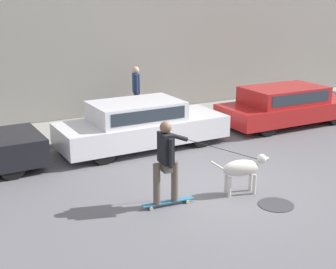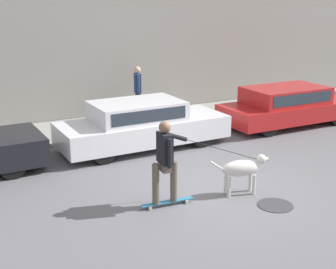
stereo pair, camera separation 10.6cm
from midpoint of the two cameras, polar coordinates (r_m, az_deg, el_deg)
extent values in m
plane|color=slate|center=(10.05, 4.66, -6.62)|extent=(36.00, 36.00, 0.00)
cube|color=gray|center=(15.69, -9.19, 9.80)|extent=(32.00, 0.30, 4.35)
cube|color=gray|center=(14.78, -7.03, 1.09)|extent=(30.00, 2.47, 0.10)
cylinder|color=black|center=(11.02, -18.77, -3.65)|extent=(0.62, 0.22, 0.61)
cylinder|color=black|center=(13.90, 0.61, 1.41)|extent=(0.66, 0.21, 0.65)
cylinder|color=black|center=(12.71, 3.85, -0.07)|extent=(0.66, 0.21, 0.65)
cylinder|color=black|center=(12.79, -10.47, -0.21)|extent=(0.66, 0.21, 0.65)
cylinder|color=black|center=(11.48, -8.10, -2.02)|extent=(0.66, 0.21, 0.65)
cube|color=silver|center=(12.60, -3.34, 0.57)|extent=(4.59, 1.78, 0.59)
cube|color=silver|center=(12.39, -4.15, 2.88)|extent=(2.38, 1.57, 0.50)
cube|color=#28333D|center=(11.71, -2.56, 2.25)|extent=(2.07, 0.05, 0.32)
cylinder|color=black|center=(16.83, 15.92, 3.45)|extent=(0.67, 0.20, 0.67)
cylinder|color=black|center=(15.82, 19.62, 2.32)|extent=(0.67, 0.20, 0.67)
cylinder|color=black|center=(15.09, 8.25, 2.47)|extent=(0.67, 0.20, 0.67)
cylinder|color=black|center=(13.95, 11.83, 1.14)|extent=(0.67, 0.20, 0.67)
cube|color=#B21E1E|center=(15.35, 14.10, 2.88)|extent=(4.47, 1.75, 0.53)
cube|color=#B21E1E|center=(15.12, 13.73, 4.72)|extent=(2.54, 1.57, 0.51)
cube|color=#28333D|center=(14.55, 15.76, 4.23)|extent=(2.23, 0.02, 0.33)
cylinder|color=beige|center=(10.01, 9.72, -5.61)|extent=(0.07, 0.07, 0.42)
cylinder|color=beige|center=(9.85, 10.18, -5.99)|extent=(0.07, 0.07, 0.42)
cylinder|color=beige|center=(9.79, 6.78, -5.98)|extent=(0.07, 0.07, 0.42)
cylinder|color=beige|center=(9.63, 7.20, -6.38)|extent=(0.07, 0.07, 0.42)
ellipsoid|color=beige|center=(9.69, 8.57, -4.04)|extent=(0.84, 0.50, 0.34)
sphere|color=beige|center=(9.83, 11.04, -2.93)|extent=(0.20, 0.20, 0.20)
cylinder|color=beige|center=(9.87, 11.51, -2.96)|extent=(0.13, 0.11, 0.09)
cylinder|color=beige|center=(9.46, 5.72, -3.80)|extent=(0.32, 0.11, 0.24)
cylinder|color=beige|center=(9.46, 1.70, -7.87)|extent=(0.07, 0.04, 0.07)
cylinder|color=beige|center=(9.33, 2.09, -8.22)|extent=(0.07, 0.04, 0.07)
cylinder|color=beige|center=(9.18, -2.72, -8.66)|extent=(0.07, 0.04, 0.07)
cylinder|color=beige|center=(9.05, -2.38, -9.03)|extent=(0.07, 0.04, 0.07)
cube|color=teal|center=(9.23, -0.29, -8.20)|extent=(1.08, 0.20, 0.02)
cylinder|color=brown|center=(9.12, 0.48, -5.71)|extent=(0.14, 0.14, 0.81)
cylinder|color=brown|center=(8.98, -1.72, -6.06)|extent=(0.14, 0.14, 0.81)
cube|color=brown|center=(8.93, -0.62, -3.96)|extent=(0.19, 0.32, 0.16)
cube|color=black|center=(8.81, -0.62, -1.67)|extent=(0.23, 0.41, 0.59)
sphere|color=brown|center=(8.69, -0.63, 0.90)|extent=(0.23, 0.23, 0.23)
cylinder|color=black|center=(8.61, 0.00, -2.33)|extent=(0.09, 0.09, 0.56)
cylinder|color=black|center=(9.03, 0.41, -0.17)|extent=(0.56, 0.22, 0.27)
cylinder|color=black|center=(9.45, 6.69, -1.91)|extent=(1.56, 0.41, 0.57)
cylinder|color=brown|center=(15.23, -4.04, 3.49)|extent=(0.14, 0.14, 0.85)
cylinder|color=brown|center=(15.39, -4.11, 3.61)|extent=(0.14, 0.14, 0.85)
cube|color=navy|center=(15.16, -4.14, 6.27)|extent=(0.30, 0.43, 0.62)
cylinder|color=navy|center=(14.93, -4.03, 6.17)|extent=(0.09, 0.09, 0.59)
cylinder|color=navy|center=(15.39, -4.24, 6.48)|extent=(0.09, 0.09, 0.59)
sphere|color=tan|center=(15.10, -4.17, 7.85)|extent=(0.22, 0.22, 0.22)
cube|color=black|center=(15.01, -3.99, 4.55)|extent=(0.19, 0.32, 0.27)
cylinder|color=#38383D|center=(9.50, 12.71, -8.36)|extent=(0.70, 0.70, 0.01)
camera|label=1|loc=(0.05, -90.29, -0.08)|focal=50.00mm
camera|label=2|loc=(0.05, 89.71, 0.08)|focal=50.00mm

